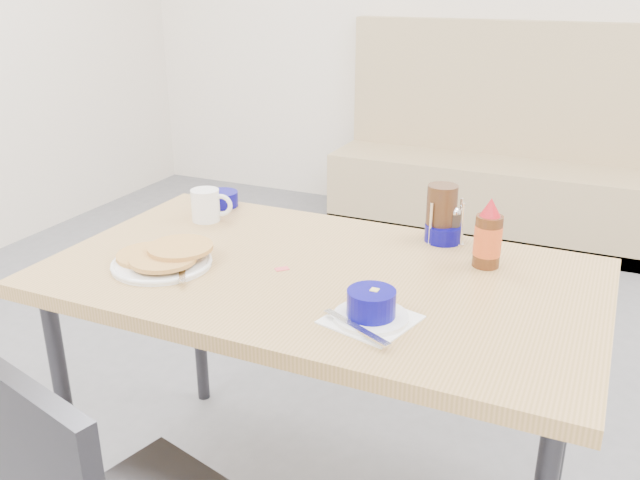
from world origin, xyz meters
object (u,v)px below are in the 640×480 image
at_px(butter_bowl, 444,233).
at_px(amber_tumbler, 441,213).
at_px(dining_table, 320,292).
at_px(grits_setting, 371,308).
at_px(creamer_bowl, 222,199).
at_px(coffee_mug, 207,205).
at_px(syrup_bottle, 488,237).
at_px(pancake_plate, 163,258).
at_px(booth_bench, 496,175).
at_px(condiment_caddy, 445,228).

height_order(butter_bowl, amber_tumbler, amber_tumbler).
distance_m(dining_table, grits_setting, 0.30).
distance_m(creamer_bowl, butter_bowl, 0.74).
bearing_deg(coffee_mug, syrup_bottle, 0.23).
bearing_deg(syrup_bottle, pancake_plate, -155.95).
relative_size(dining_table, syrup_bottle, 7.56).
bearing_deg(booth_bench, coffee_mug, -101.46).
height_order(dining_table, grits_setting, grits_setting).
distance_m(dining_table, amber_tumbler, 0.43).
bearing_deg(coffee_mug, dining_table, -23.20).
relative_size(dining_table, amber_tumbler, 8.67).
xyz_separation_m(grits_setting, creamer_bowl, (-0.72, 0.54, -0.01)).
xyz_separation_m(coffee_mug, amber_tumbler, (0.69, 0.14, 0.03)).
height_order(coffee_mug, grits_setting, coffee_mug).
bearing_deg(creamer_bowl, dining_table, -33.85).
bearing_deg(dining_table, butter_bowl, 55.05).
xyz_separation_m(pancake_plate, amber_tumbler, (0.61, 0.48, 0.06)).
bearing_deg(condiment_caddy, pancake_plate, -163.40).
bearing_deg(butter_bowl, coffee_mug, -169.51).
bearing_deg(condiment_caddy, creamer_bowl, 159.11).
distance_m(grits_setting, creamer_bowl, 0.90).
height_order(grits_setting, syrup_bottle, syrup_bottle).
bearing_deg(dining_table, booth_bench, 90.00).
xyz_separation_m(booth_bench, creamer_bowl, (-0.51, -2.19, 0.43)).
height_order(pancake_plate, condiment_caddy, condiment_caddy).
distance_m(dining_table, coffee_mug, 0.53).
bearing_deg(butter_bowl, grits_setting, -92.35).
xyz_separation_m(booth_bench, grits_setting, (0.21, -2.73, 0.44)).
distance_m(booth_bench, condiment_caddy, 2.27).
distance_m(pancake_plate, creamer_bowl, 0.49).
relative_size(dining_table, pancake_plate, 5.26).
bearing_deg(grits_setting, coffee_mug, 149.63).
xyz_separation_m(dining_table, syrup_bottle, (0.38, 0.21, 0.14)).
relative_size(pancake_plate, creamer_bowl, 2.52).
height_order(creamer_bowl, amber_tumbler, amber_tumbler).
relative_size(condiment_caddy, syrup_bottle, 0.67).
distance_m(booth_bench, coffee_mug, 2.42).
bearing_deg(pancake_plate, dining_table, 19.32).
bearing_deg(pancake_plate, condiment_caddy, 36.55).
bearing_deg(pancake_plate, amber_tumbler, 38.03).
bearing_deg(grits_setting, butter_bowl, 87.65).
distance_m(coffee_mug, creamer_bowl, 0.14).
height_order(coffee_mug, condiment_caddy, condiment_caddy).
bearing_deg(amber_tumbler, condiment_caddy, -35.59).
bearing_deg(condiment_caddy, grits_setting, -112.88).
relative_size(coffee_mug, condiment_caddy, 1.00).
distance_m(dining_table, syrup_bottle, 0.45).
distance_m(grits_setting, syrup_bottle, 0.44).
xyz_separation_m(pancake_plate, butter_bowl, (0.62, 0.47, 0.00)).
height_order(pancake_plate, syrup_bottle, syrup_bottle).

